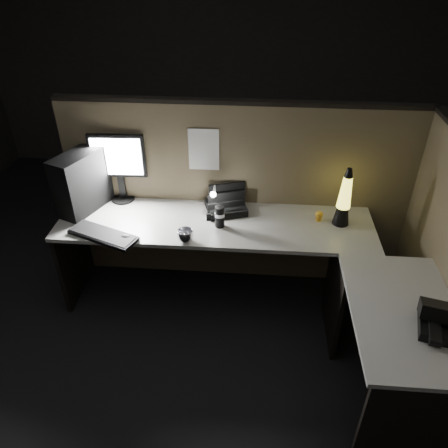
# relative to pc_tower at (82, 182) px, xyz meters

# --- Properties ---
(floor) EXTENTS (6.00, 6.00, 0.00)m
(floor) POSITION_rel_pc_tower_xyz_m (1.15, -0.72, -0.95)
(floor) COLOR black
(floor) RESTS_ON ground
(room_shell) EXTENTS (6.00, 6.00, 6.00)m
(room_shell) POSITION_rel_pc_tower_xyz_m (1.15, -0.72, 0.67)
(room_shell) COLOR silver
(room_shell) RESTS_ON ground
(partition_back) EXTENTS (2.66, 0.06, 1.50)m
(partition_back) POSITION_rel_pc_tower_xyz_m (1.15, 0.21, -0.20)
(partition_back) COLOR brown
(partition_back) RESTS_ON ground
(desk) EXTENTS (2.60, 1.60, 0.73)m
(desk) POSITION_rel_pc_tower_xyz_m (1.33, -0.47, -0.37)
(desk) COLOR #AFAEA6
(desk) RESTS_ON ground
(pc_tower) EXTENTS (0.34, 0.47, 0.45)m
(pc_tower) POSITION_rel_pc_tower_xyz_m (0.00, 0.00, 0.00)
(pc_tower) COLOR black
(pc_tower) RESTS_ON desk
(monitor) EXTENTS (0.42, 0.18, 0.54)m
(monitor) POSITION_rel_pc_tower_xyz_m (0.24, 0.16, 0.10)
(monitor) COLOR black
(monitor) RESTS_ON desk
(keyboard) EXTENTS (0.53, 0.34, 0.02)m
(keyboard) POSITION_rel_pc_tower_xyz_m (0.24, -0.36, -0.21)
(keyboard) COLOR black
(keyboard) RESTS_ON desk
(mouse) EXTENTS (0.09, 0.07, 0.04)m
(mouse) POSITION_rel_pc_tower_xyz_m (0.41, -0.38, -0.21)
(mouse) COLOR black
(mouse) RESTS_ON desk
(clip_lamp) EXTENTS (0.04, 0.17, 0.22)m
(clip_lamp) POSITION_rel_pc_tower_xyz_m (0.98, 0.01, -0.10)
(clip_lamp) COLOR silver
(clip_lamp) RESTS_ON desk
(organizer) EXTENTS (0.34, 0.32, 0.21)m
(organizer) POSITION_rel_pc_tower_xyz_m (1.07, 0.05, -0.18)
(organizer) COLOR black
(organizer) RESTS_ON desk
(lava_lamp) EXTENTS (0.12, 0.12, 0.44)m
(lava_lamp) POSITION_rel_pc_tower_xyz_m (1.91, -0.06, -0.04)
(lava_lamp) COLOR black
(lava_lamp) RESTS_ON desk
(travel_mug) EXTENTS (0.07, 0.07, 0.16)m
(travel_mug) POSITION_rel_pc_tower_xyz_m (1.04, -0.17, -0.14)
(travel_mug) COLOR black
(travel_mug) RESTS_ON desk
(steel_mug) EXTENTS (0.14, 0.14, 0.09)m
(steel_mug) POSITION_rel_pc_tower_xyz_m (0.82, -0.37, -0.18)
(steel_mug) COLOR silver
(steel_mug) RESTS_ON desk
(figurine) EXTENTS (0.06, 0.06, 0.06)m
(figurine) POSITION_rel_pc_tower_xyz_m (1.75, -0.03, -0.18)
(figurine) COLOR gold
(figurine) RESTS_ON desk
(pinned_paper) EXTENTS (0.22, 0.00, 0.32)m
(pinned_paper) POSITION_rel_pc_tower_xyz_m (0.89, 0.17, 0.21)
(pinned_paper) COLOR white
(pinned_paper) RESTS_ON partition_back
(desk_phone) EXTENTS (0.31, 0.31, 0.15)m
(desk_phone) POSITION_rel_pc_tower_xyz_m (2.31, -1.04, -0.17)
(desk_phone) COLOR black
(desk_phone) RESTS_ON desk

